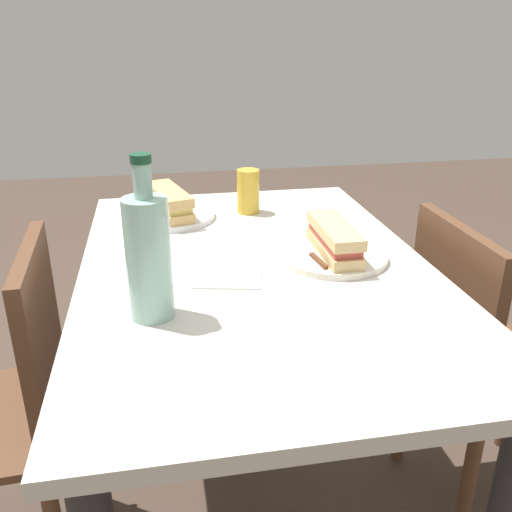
# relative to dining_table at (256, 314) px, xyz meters

# --- Properties ---
(dining_table) EXTENTS (1.16, 0.77, 0.78)m
(dining_table) POSITION_rel_dining_table_xyz_m (0.00, 0.00, 0.00)
(dining_table) COLOR beige
(dining_table) RESTS_ON ground
(chair_far) EXTENTS (0.42, 0.42, 0.84)m
(chair_far) POSITION_rel_dining_table_xyz_m (0.00, 0.58, -0.17)
(chair_far) COLOR brown
(chair_far) RESTS_ON ground
(chair_near) EXTENTS (0.40, 0.40, 0.84)m
(chair_near) POSITION_rel_dining_table_xyz_m (-0.02, -0.58, -0.17)
(chair_near) COLOR brown
(chair_near) RESTS_ON ground
(plate_near) EXTENTS (0.25, 0.25, 0.01)m
(plate_near) POSITION_rel_dining_table_xyz_m (0.00, -0.18, 0.13)
(plate_near) COLOR silver
(plate_near) RESTS_ON dining_table
(baguette_sandwich_near) EXTENTS (0.22, 0.07, 0.07)m
(baguette_sandwich_near) POSITION_rel_dining_table_xyz_m (0.00, -0.18, 0.18)
(baguette_sandwich_near) COLOR #DBB77A
(baguette_sandwich_near) RESTS_ON plate_near
(knife_near) EXTENTS (0.18, 0.03, 0.01)m
(knife_near) POSITION_rel_dining_table_xyz_m (-0.01, -0.13, 0.14)
(knife_near) COLOR silver
(knife_near) RESTS_ON plate_near
(plate_far) EXTENTS (0.25, 0.25, 0.01)m
(plate_far) POSITION_rel_dining_table_xyz_m (0.35, 0.18, 0.13)
(plate_far) COLOR white
(plate_far) RESTS_ON dining_table
(baguette_sandwich_far) EXTENTS (0.23, 0.13, 0.07)m
(baguette_sandwich_far) POSITION_rel_dining_table_xyz_m (0.35, 0.18, 0.18)
(baguette_sandwich_far) COLOR tan
(baguette_sandwich_far) RESTS_ON plate_far
(knife_far) EXTENTS (0.17, 0.07, 0.01)m
(knife_far) POSITION_rel_dining_table_xyz_m (0.33, 0.23, 0.14)
(knife_far) COLOR silver
(knife_far) RESTS_ON plate_far
(water_bottle) EXTENTS (0.08, 0.08, 0.30)m
(water_bottle) POSITION_rel_dining_table_xyz_m (-0.20, 0.23, 0.25)
(water_bottle) COLOR #99C6B7
(water_bottle) RESTS_ON dining_table
(beer_glass) EXTENTS (0.06, 0.06, 0.12)m
(beer_glass) POSITION_rel_dining_table_xyz_m (0.37, -0.05, 0.19)
(beer_glass) COLOR gold
(beer_glass) RESTS_ON dining_table
(paper_napkin) EXTENTS (0.17, 0.17, 0.00)m
(paper_napkin) POSITION_rel_dining_table_xyz_m (-0.05, 0.07, 0.13)
(paper_napkin) COLOR white
(paper_napkin) RESTS_ON dining_table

